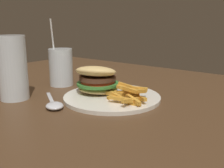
# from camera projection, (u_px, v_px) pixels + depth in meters

# --- Properties ---
(dining_table) EXTENTS (1.42, 1.41, 0.76)m
(dining_table) POSITION_uv_depth(u_px,v_px,m) (61.00, 155.00, 0.62)
(dining_table) COLOR #4C331E
(dining_table) RESTS_ON ground_plane
(meal_plate_near) EXTENTS (0.27, 0.27, 0.10)m
(meal_plate_near) POSITION_uv_depth(u_px,v_px,m) (105.00, 88.00, 0.73)
(meal_plate_near) COLOR silver
(meal_plate_near) RESTS_ON dining_table
(beer_glass) EXTENTS (0.08, 0.08, 0.17)m
(beer_glass) POSITION_uv_depth(u_px,v_px,m) (13.00, 69.00, 0.71)
(beer_glass) COLOR silver
(beer_glass) RESTS_ON dining_table
(juice_glass) EXTENTS (0.08, 0.08, 0.22)m
(juice_glass) POSITION_uv_depth(u_px,v_px,m) (61.00, 69.00, 0.87)
(juice_glass) COLOR silver
(juice_glass) RESTS_ON dining_table
(spoon) EXTENTS (0.16, 0.12, 0.02)m
(spoon) POSITION_uv_depth(u_px,v_px,m) (54.00, 105.00, 0.65)
(spoon) COLOR silver
(spoon) RESTS_ON dining_table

